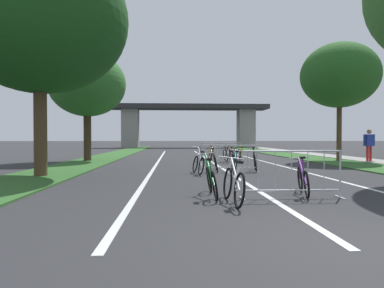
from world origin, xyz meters
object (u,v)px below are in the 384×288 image
object	(u,v)px
bicycle_white_5	(233,185)
pedestrian_pushing_bike	(369,142)
crowd_barrier_third	(221,153)
bicycle_blue_9	(202,155)
tree_left_pine_near	(87,84)
bicycle_red_8	(232,155)
tree_left_oak_near	(40,19)
bicycle_silver_7	(198,164)
crowd_barrier_nearest	(291,175)
bicycle_green_1	(215,162)
bicycle_green_11	(211,180)
bicycle_orange_3	(211,156)
bicycle_teal_2	(234,164)
bicycle_black_10	(255,161)
tree_right_pine_far	(340,75)
bicycle_purple_4	(303,180)
bicycle_black_0	(228,155)
crowd_barrier_second	(229,159)
bicycle_yellow_6	(240,155)

from	to	relation	value
bicycle_white_5	pedestrian_pushing_bike	bearing A→B (deg)	46.38
crowd_barrier_third	bicycle_blue_9	xyz separation A→B (m)	(-1.03, 0.60, -0.17)
crowd_barrier_third	pedestrian_pushing_bike	xyz separation A→B (m)	(7.90, -0.79, 0.57)
tree_left_pine_near	bicycle_red_8	distance (m)	9.05
bicycle_blue_9	pedestrian_pushing_bike	size ratio (longest dim) A/B	0.91
tree_left_oak_near	bicycle_silver_7	xyz separation A→B (m)	(5.37, 0.71, -4.93)
crowd_barrier_nearest	bicycle_green_1	xyz separation A→B (m)	(-0.89, 6.22, -0.15)
crowd_barrier_third	bicycle_green_11	size ratio (longest dim) A/B	1.30
bicycle_orange_3	tree_left_pine_near	bearing A→B (deg)	-178.36
crowd_barrier_nearest	bicycle_green_1	distance (m)	6.28
crowd_barrier_nearest	bicycle_teal_2	xyz separation A→B (m)	(-0.30, 5.27, -0.16)
bicycle_silver_7	bicycle_black_10	size ratio (longest dim) A/B	0.95
tree_left_oak_near	bicycle_teal_2	size ratio (longest dim) A/B	4.67
tree_right_pine_far	bicycle_purple_4	distance (m)	13.63
crowd_barrier_nearest	bicycle_purple_4	size ratio (longest dim) A/B	1.42
bicycle_black_0	bicycle_red_8	distance (m)	1.07
crowd_barrier_third	bicycle_purple_4	distance (m)	10.84
crowd_barrier_second	bicycle_blue_9	bearing A→B (deg)	94.61
tree_right_pine_far	pedestrian_pushing_bike	bearing A→B (deg)	-44.15
tree_left_pine_near	crowd_barrier_third	bearing A→B (deg)	-6.79
bicycle_yellow_6	crowd_barrier_third	bearing A→B (deg)	166.70
crowd_barrier_third	bicycle_teal_2	bearing A→B (deg)	-93.64
bicycle_red_8	bicycle_blue_9	world-z (taller)	bicycle_red_8
bicycle_silver_7	bicycle_black_10	distance (m)	2.52
bicycle_white_5	bicycle_yellow_6	world-z (taller)	bicycle_yellow_6
bicycle_orange_3	pedestrian_pushing_bike	distance (m)	8.59
bicycle_red_8	bicycle_orange_3	bearing A→B (deg)	-145.89
crowd_barrier_nearest	bicycle_green_11	bearing A→B (deg)	168.19
crowd_barrier_second	bicycle_green_11	bearing A→B (deg)	-103.46
bicycle_blue_9	crowd_barrier_nearest	bearing A→B (deg)	-81.48
bicycle_red_8	bicycle_teal_2	bearing A→B (deg)	-98.06
tree_left_pine_near	bicycle_green_11	world-z (taller)	tree_left_pine_near
bicycle_yellow_6	bicycle_silver_7	world-z (taller)	bicycle_silver_7
tree_left_pine_near	crowd_barrier_nearest	distance (m)	14.77
crowd_barrier_second	pedestrian_pushing_bike	xyz separation A→B (m)	(8.43, 4.87, 0.57)
bicycle_black_0	bicycle_black_10	size ratio (longest dim) A/B	1.00
bicycle_black_0	bicycle_green_11	distance (m)	10.61
bicycle_white_5	bicycle_black_0	bearing A→B (deg)	78.02
tree_left_pine_near	bicycle_black_10	xyz separation A→B (m)	(8.08, -6.07, -3.95)
crowd_barrier_second	bicycle_green_1	world-z (taller)	crowd_barrier_second
bicycle_purple_4	bicycle_black_10	xyz separation A→B (m)	(0.25, 5.66, 0.04)
tree_left_oak_near	bicycle_green_11	size ratio (longest dim) A/B	4.54
bicycle_black_0	bicycle_yellow_6	xyz separation A→B (m)	(0.68, 0.16, -0.01)
crowd_barrier_second	bicycle_green_1	xyz separation A→B (m)	(-0.45, 0.56, -0.15)
bicycle_green_11	bicycle_silver_7	bearing A→B (deg)	89.16
tree_left_oak_near	bicycle_yellow_6	distance (m)	11.45
tree_left_oak_near	bicycle_silver_7	size ratio (longest dim) A/B	4.80
tree_left_pine_near	bicycle_blue_9	size ratio (longest dim) A/B	3.82
crowd_barrier_third	bicycle_green_1	distance (m)	5.20
tree_left_pine_near	bicycle_black_0	distance (m)	8.83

